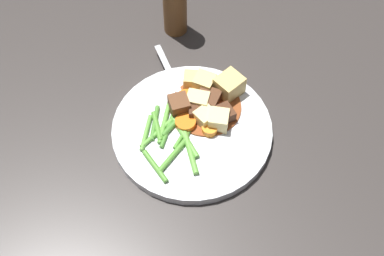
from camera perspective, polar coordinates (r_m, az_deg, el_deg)
ground_plane at (r=0.86m, az=0.00°, el=-0.56°), size 3.00×3.00×0.00m
dinner_plate at (r=0.85m, az=0.00°, el=-0.28°), size 0.25×0.25×0.02m
stew_sauce at (r=0.87m, az=1.30°, el=2.34°), size 0.11×0.11×0.00m
carrot_slice_0 at (r=0.89m, az=2.67°, el=4.37°), size 0.03×0.03×0.01m
carrot_slice_1 at (r=0.84m, az=-0.70°, el=0.54°), size 0.04×0.04×0.01m
carrot_slice_2 at (r=0.87m, az=-0.55°, el=3.13°), size 0.04×0.04×0.01m
carrot_slice_3 at (r=0.84m, az=1.87°, el=-0.11°), size 0.03×0.03×0.01m
potato_chunk_0 at (r=0.86m, az=0.60°, el=2.85°), size 0.04×0.04×0.03m
potato_chunk_1 at (r=0.88m, az=1.31°, el=4.74°), size 0.03×0.03×0.03m
potato_chunk_2 at (r=0.87m, az=3.94°, el=4.47°), size 0.05×0.05×0.03m
potato_chunk_3 at (r=0.84m, az=2.82°, el=0.84°), size 0.04×0.04×0.03m
potato_chunk_4 at (r=0.84m, az=1.39°, el=1.19°), size 0.04×0.04×0.02m
potato_chunk_5 at (r=0.88m, az=0.09°, el=5.07°), size 0.04×0.04×0.02m
meat_chunk_0 at (r=0.85m, az=3.42°, el=1.47°), size 0.04×0.04×0.02m
meat_chunk_1 at (r=0.85m, az=0.52°, el=1.97°), size 0.04×0.04×0.02m
meat_chunk_2 at (r=0.86m, az=1.95°, el=2.95°), size 0.04×0.04×0.02m
meat_chunk_3 at (r=0.85m, az=-1.37°, el=2.41°), size 0.04×0.04×0.03m
green_bean_0 at (r=0.84m, az=-3.71°, el=0.17°), size 0.05×0.04×0.01m
green_bean_1 at (r=0.84m, az=-1.85°, el=0.55°), size 0.06×0.02×0.01m
green_bean_2 at (r=0.81m, az=-0.18°, el=-2.59°), size 0.06×0.06×0.01m
green_bean_3 at (r=0.84m, az=-3.78°, el=-0.58°), size 0.07×0.02×0.01m
green_bean_4 at (r=0.85m, az=-2.90°, el=0.70°), size 0.08×0.03×0.01m
green_bean_5 at (r=0.84m, az=-0.81°, el=-0.44°), size 0.07×0.01×0.01m
green_bean_6 at (r=0.83m, az=-0.87°, el=-0.90°), size 0.05×0.07×0.01m
green_bean_7 at (r=0.84m, az=-2.48°, el=0.12°), size 0.08×0.02×0.01m
green_bean_8 at (r=0.80m, az=-3.91°, el=-4.04°), size 0.03×0.06×0.01m
green_bean_9 at (r=0.84m, az=-4.86°, el=-0.51°), size 0.06×0.03×0.01m
green_bean_10 at (r=0.85m, az=-3.95°, el=0.54°), size 0.06×0.03×0.01m
green_bean_11 at (r=0.81m, az=-1.89°, el=-2.87°), size 0.07×0.02×0.01m
green_bean_12 at (r=0.84m, az=-0.63°, el=-0.38°), size 0.06×0.01×0.01m
fork at (r=0.89m, az=-1.69°, el=4.47°), size 0.12×0.14×0.00m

